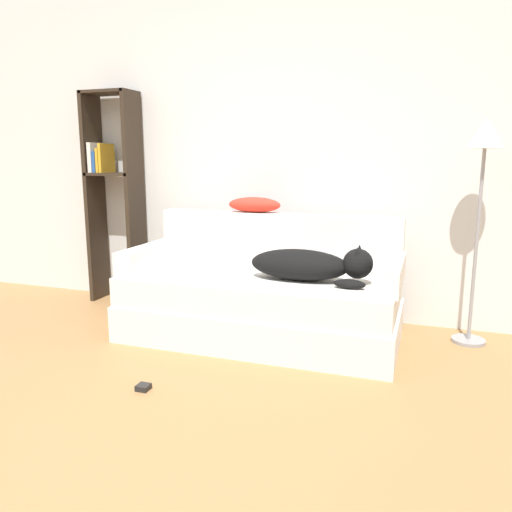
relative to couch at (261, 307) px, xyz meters
name	(u,v)px	position (x,y,z in m)	size (l,w,h in m)	color
ground_plane	(68,486)	(-0.17, -1.79, -0.22)	(20.00, 20.00, 0.00)	#9E7042
wall_back	(267,144)	(-0.17, 0.67, 1.13)	(8.06, 0.06, 2.70)	silver
couch	(261,307)	(0.00, 0.00, 0.00)	(1.88, 0.91, 0.45)	silver
couch_backrest	(277,239)	(0.00, 0.38, 0.42)	(1.84, 0.15, 0.39)	silver
couch_arm_left	(150,256)	(-0.86, -0.01, 0.31)	(0.15, 0.72, 0.16)	silver
couch_arm_right	(390,273)	(0.86, -0.01, 0.31)	(0.15, 0.72, 0.16)	silver
dog	(310,265)	(0.35, -0.05, 0.34)	(0.80, 0.30, 0.25)	black
laptop	(217,273)	(-0.29, -0.08, 0.24)	(0.36, 0.31, 0.02)	silver
throw_pillow	(254,205)	(-0.18, 0.39, 0.67)	(0.41, 0.17, 0.12)	red
bookshelf	(113,187)	(-1.50, 0.49, 0.78)	(0.44, 0.26, 1.79)	#2D2319
floor_lamp	(484,162)	(1.38, 0.37, 0.99)	(0.23, 0.23, 1.50)	gray
power_adapter	(143,387)	(-0.34, -0.99, -0.21)	(0.07, 0.07, 0.03)	black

